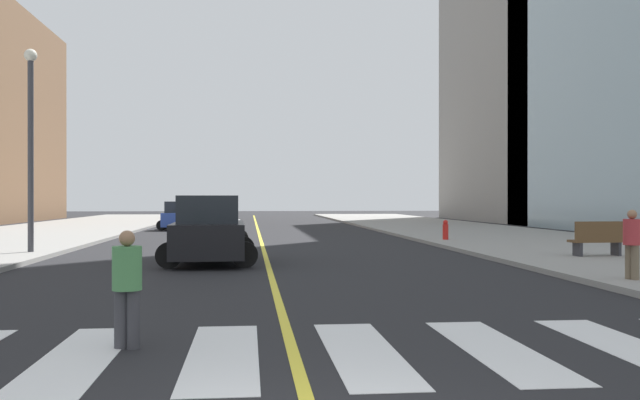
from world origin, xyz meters
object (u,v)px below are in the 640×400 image
(pedestrian_waiting_east, at_px, (632,241))
(street_lamp, at_px, (31,131))
(park_bench, at_px, (598,239))
(car_blue_second, at_px, (179,217))
(car_black_third, at_px, (209,232))
(pedestrian_crossing, at_px, (127,283))
(car_white_nearest, at_px, (220,227))
(fire_hydrant, at_px, (445,230))

(pedestrian_waiting_east, height_order, street_lamp, street_lamp)
(park_bench, relative_size, pedestrian_waiting_east, 1.15)
(car_blue_second, height_order, car_black_third, car_black_third)
(park_bench, distance_m, pedestrian_crossing, 17.72)
(pedestrian_crossing, distance_m, pedestrian_waiting_east, 11.86)
(car_white_nearest, bearing_deg, park_bench, -35.35)
(car_white_nearest, bearing_deg, fire_hydrant, 4.57)
(car_white_nearest, distance_m, pedestrian_crossing, 20.70)
(park_bench, height_order, street_lamp, street_lamp)
(fire_hydrant, bearing_deg, pedestrian_waiting_east, -90.41)
(car_white_nearest, distance_m, fire_hydrant, 10.14)
(pedestrian_waiting_east, bearing_deg, car_white_nearest, 13.96)
(park_bench, bearing_deg, car_white_nearest, 51.86)
(pedestrian_crossing, height_order, fire_hydrant, pedestrian_crossing)
(car_white_nearest, height_order, fire_hydrant, car_white_nearest)
(car_white_nearest, distance_m, street_lamp, 8.68)
(car_white_nearest, relative_size, fire_hydrant, 4.44)
(park_bench, bearing_deg, car_blue_second, 28.89)
(pedestrian_crossing, xyz_separation_m, street_lamp, (-5.94, 15.91, 3.47))
(car_blue_second, relative_size, pedestrian_waiting_east, 2.55)
(car_black_third, relative_size, pedestrian_crossing, 3.00)
(car_white_nearest, xyz_separation_m, fire_hydrant, (10.09, 1.00, -0.24))
(park_bench, relative_size, pedestrian_crossing, 1.16)
(car_black_third, bearing_deg, car_white_nearest, 88.58)
(car_white_nearest, height_order, pedestrian_waiting_east, car_white_nearest)
(pedestrian_crossing, bearing_deg, fire_hydrant, 69.78)
(car_white_nearest, xyz_separation_m, pedestrian_crossing, (-0.38, -20.70, 0.05))
(park_bench, height_order, pedestrian_crossing, pedestrian_crossing)
(car_black_third, distance_m, fire_hydrant, 13.77)
(car_white_nearest, bearing_deg, street_lamp, -143.95)
(car_blue_second, xyz_separation_m, pedestrian_crossing, (2.87, -36.62, 0.02))
(pedestrian_waiting_east, distance_m, street_lamp, 19.47)
(pedestrian_crossing, bearing_deg, pedestrian_waiting_east, 34.73)
(car_white_nearest, xyz_separation_m, pedestrian_waiting_east, (9.97, -14.91, 0.21))
(pedestrian_waiting_east, relative_size, fire_hydrant, 1.80)
(car_white_nearest, height_order, park_bench, car_white_nearest)
(car_black_third, height_order, fire_hydrant, car_black_third)
(car_black_third, relative_size, pedestrian_waiting_east, 2.96)
(car_white_nearest, height_order, pedestrian_crossing, car_white_nearest)
(car_blue_second, height_order, fire_hydrant, car_blue_second)
(car_blue_second, xyz_separation_m, pedestrian_waiting_east, (13.22, -30.83, 0.18))
(pedestrian_waiting_east, bearing_deg, pedestrian_crossing, 99.39)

